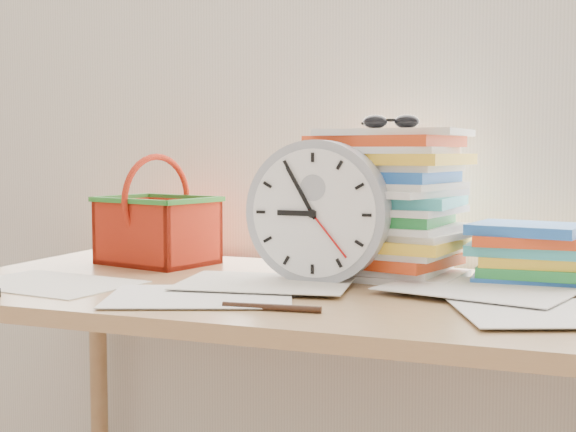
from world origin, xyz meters
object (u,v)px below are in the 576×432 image
at_px(basket, 157,210).
at_px(book_stack, 527,255).
at_px(desk, 295,325).
at_px(clock, 318,212).
at_px(paper_stack, 388,204).

bearing_deg(basket, book_stack, 13.67).
distance_m(desk, clock, 0.22).
xyz_separation_m(paper_stack, book_stack, (0.27, -0.01, -0.09)).
height_order(desk, book_stack, book_stack).
relative_size(desk, paper_stack, 4.60).
xyz_separation_m(desk, basket, (-0.40, 0.18, 0.20)).
bearing_deg(basket, desk, -9.59).
bearing_deg(book_stack, desk, -157.69).
bearing_deg(clock, book_stack, 18.06).
relative_size(paper_stack, basket, 1.24).
relative_size(book_stack, basket, 0.98).
distance_m(clock, book_stack, 0.41).
bearing_deg(clock, basket, 162.62).
height_order(book_stack, basket, basket).
height_order(clock, book_stack, clock).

